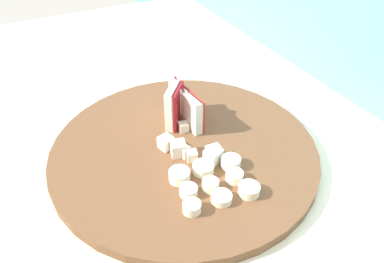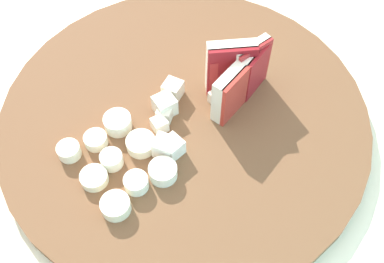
{
  "view_description": "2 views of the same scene",
  "coord_description": "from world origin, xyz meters",
  "px_view_note": "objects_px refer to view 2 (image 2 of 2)",
  "views": [
    {
      "loc": [
        0.35,
        -0.09,
        1.3
      ],
      "look_at": [
        -0.02,
        0.1,
        0.97
      ],
      "focal_mm": 35.03,
      "sensor_mm": 36.0,
      "label": 1
    },
    {
      "loc": [
        0.17,
        0.29,
        1.33
      ],
      "look_at": [
        -0.01,
        0.12,
        0.96
      ],
      "focal_mm": 42.17,
      "sensor_mm": 36.0,
      "label": 2
    }
  ],
  "objects_px": {
    "apple_wedge_fan": "(237,74)",
    "banana_slice_rows": "(120,160)",
    "cutting_board": "(184,116)",
    "apple_dice_pile": "(171,118)"
  },
  "relations": [
    {
      "from": "apple_wedge_fan",
      "to": "banana_slice_rows",
      "type": "distance_m",
      "value": 0.15
    },
    {
      "from": "cutting_board",
      "to": "apple_dice_pile",
      "type": "distance_m",
      "value": 0.03
    },
    {
      "from": "cutting_board",
      "to": "banana_slice_rows",
      "type": "xyz_separation_m",
      "value": [
        0.09,
        -0.0,
        0.01
      ]
    },
    {
      "from": "apple_dice_pile",
      "to": "apple_wedge_fan",
      "type": "bearing_deg",
      "value": 165.64
    },
    {
      "from": "apple_dice_pile",
      "to": "banana_slice_rows",
      "type": "bearing_deg",
      "value": -2.49
    },
    {
      "from": "cutting_board",
      "to": "apple_dice_pile",
      "type": "height_order",
      "value": "apple_dice_pile"
    },
    {
      "from": "cutting_board",
      "to": "banana_slice_rows",
      "type": "height_order",
      "value": "banana_slice_rows"
    },
    {
      "from": "cutting_board",
      "to": "banana_slice_rows",
      "type": "bearing_deg",
      "value": -1.33
    },
    {
      "from": "apple_dice_pile",
      "to": "banana_slice_rows",
      "type": "distance_m",
      "value": 0.07
    },
    {
      "from": "apple_wedge_fan",
      "to": "apple_dice_pile",
      "type": "xyz_separation_m",
      "value": [
        0.08,
        -0.02,
        -0.02
      ]
    }
  ]
}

